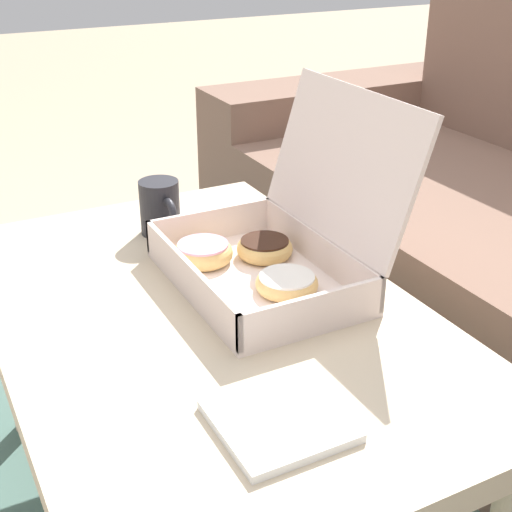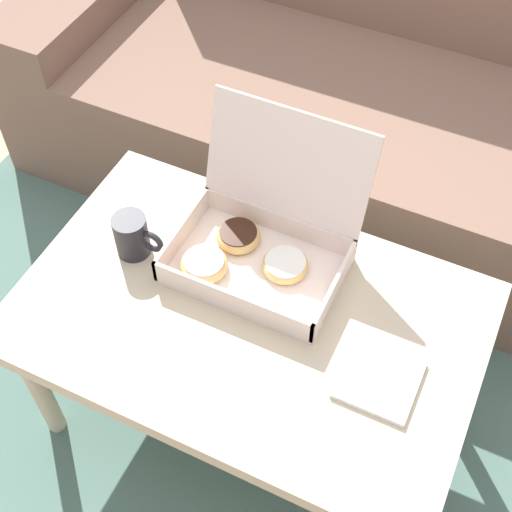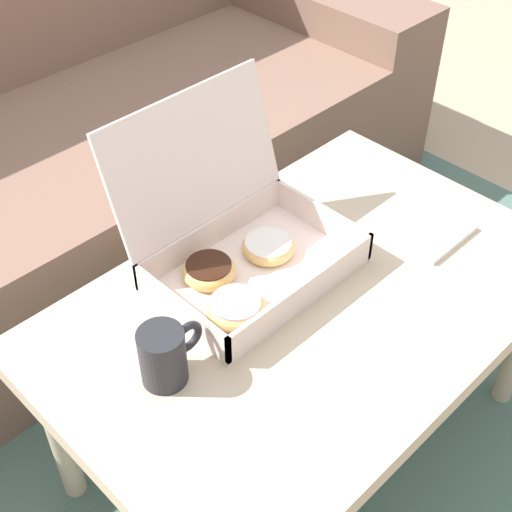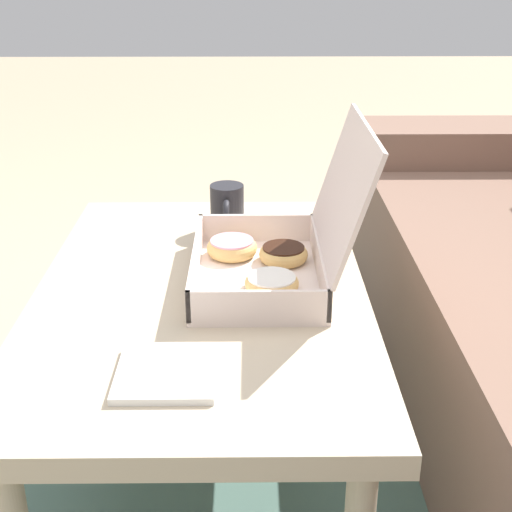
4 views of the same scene
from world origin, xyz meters
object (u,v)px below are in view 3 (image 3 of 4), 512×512
Objects in this scene: pastry_box at (235,248)px; coffee_mug at (165,355)px; couch at (45,161)px; coffee_table at (309,315)px.

pastry_box is 0.26m from coffee_mug.
couch is 2.25× the size of coffee_table.
coffee_mug is (-0.29, 0.04, 0.10)m from coffee_table.
couch is 0.80m from pastry_box.
pastry_box is at bearing 22.28° from coffee_mug.
couch is 0.92m from coffee_table.
pastry_box is 3.11× the size of coffee_mug.
pastry_box is at bearing 108.72° from coffee_table.
coffee_table is 0.31m from coffee_mug.
couch is at bearing 71.50° from coffee_mug.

